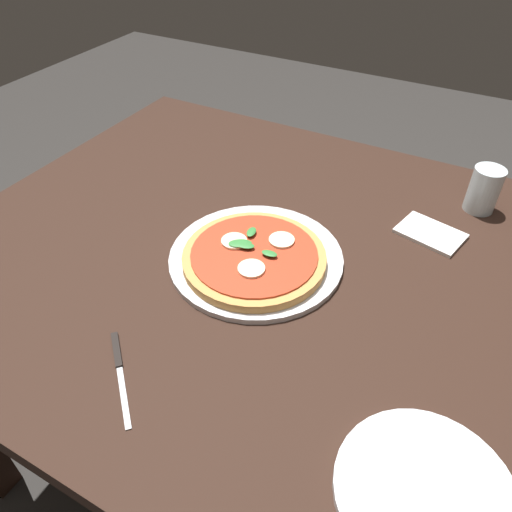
{
  "coord_description": "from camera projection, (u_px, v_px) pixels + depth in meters",
  "views": [
    {
      "loc": [
        -0.28,
        0.67,
        1.36
      ],
      "look_at": [
        0.07,
        0.03,
        0.74
      ],
      "focal_mm": 34.35,
      "sensor_mm": 36.0,
      "label": 1
    }
  ],
  "objects": [
    {
      "name": "ground_plane",
      "position": [
        283.0,
        449.0,
        1.44
      ],
      "size": [
        6.0,
        6.0,
        0.0
      ],
      "primitive_type": "plane",
      "color": "#2D2B28"
    },
    {
      "name": "dining_table",
      "position": [
        294.0,
        294.0,
        1.02
      ],
      "size": [
        1.44,
        1.07,
        0.73
      ],
      "color": "black",
      "rests_on": "ground_plane"
    },
    {
      "name": "serving_tray",
      "position": [
        256.0,
        258.0,
        0.97
      ],
      "size": [
        0.34,
        0.34,
        0.01
      ],
      "primitive_type": "cylinder",
      "color": "silver",
      "rests_on": "dining_table"
    },
    {
      "name": "pizza",
      "position": [
        254.0,
        257.0,
        0.94
      ],
      "size": [
        0.28,
        0.28,
        0.03
      ],
      "color": "tan",
      "rests_on": "serving_tray"
    },
    {
      "name": "plate_white",
      "position": [
        425.0,
        493.0,
        0.62
      ],
      "size": [
        0.23,
        0.23,
        0.01
      ],
      "primitive_type": "cylinder",
      "color": "white",
      "rests_on": "dining_table"
    },
    {
      "name": "napkin",
      "position": [
        430.0,
        233.0,
        1.03
      ],
      "size": [
        0.15,
        0.12,
        0.01
      ],
      "primitive_type": "cube",
      "rotation": [
        0.0,
        0.0,
        -0.23
      ],
      "color": "white",
      "rests_on": "dining_table"
    },
    {
      "name": "knife",
      "position": [
        119.0,
        365.0,
        0.77
      ],
      "size": [
        0.14,
        0.13,
        0.01
      ],
      "color": "black",
      "rests_on": "dining_table"
    },
    {
      "name": "glass_cup",
      "position": [
        484.0,
        190.0,
        1.07
      ],
      "size": [
        0.07,
        0.07,
        0.1
      ],
      "primitive_type": "cylinder",
      "color": "silver",
      "rests_on": "dining_table"
    }
  ]
}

